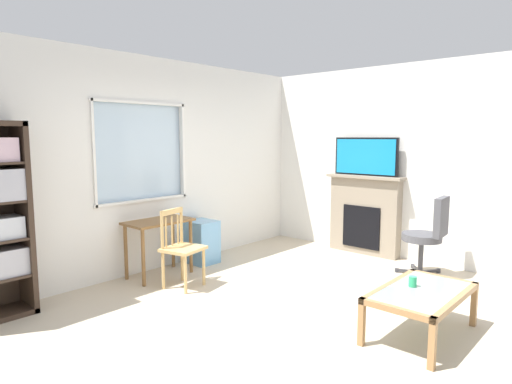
% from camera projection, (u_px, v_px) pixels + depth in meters
% --- Properties ---
extents(ground, '(6.22, 5.74, 0.02)m').
position_uv_depth(ground, '(298.00, 316.00, 4.27)').
color(ground, beige).
extents(wall_back_with_window, '(5.22, 0.15, 2.72)m').
position_uv_depth(wall_back_with_window, '(152.00, 166.00, 5.68)').
color(wall_back_with_window, white).
rests_on(wall_back_with_window, ground).
extents(wall_right, '(0.12, 4.94, 2.72)m').
position_uv_depth(wall_right, '(414.00, 163.00, 6.07)').
color(wall_right, white).
rests_on(wall_right, ground).
extents(desk_under_window, '(0.81, 0.47, 0.70)m').
position_uv_depth(desk_under_window, '(159.00, 230.00, 5.41)').
color(desk_under_window, brown).
rests_on(desk_under_window, ground).
extents(wooden_chair, '(0.50, 0.48, 0.90)m').
position_uv_depth(wooden_chair, '(181.00, 247.00, 5.04)').
color(wooden_chair, tan).
rests_on(wooden_chair, ground).
extents(plastic_drawer_unit, '(0.35, 0.40, 0.59)m').
position_uv_depth(plastic_drawer_unit, '(202.00, 242.00, 6.03)').
color(plastic_drawer_unit, '#72ADDB').
rests_on(plastic_drawer_unit, ground).
extents(fireplace, '(0.26, 1.16, 1.16)m').
position_uv_depth(fireplace, '(364.00, 214.00, 6.48)').
color(fireplace, gray).
rests_on(fireplace, ground).
extents(tv, '(0.06, 0.98, 0.55)m').
position_uv_depth(tv, '(366.00, 157.00, 6.36)').
color(tv, black).
rests_on(tv, fireplace).
extents(office_chair, '(0.57, 0.58, 1.00)m').
position_uv_depth(office_chair, '(429.00, 232.00, 5.41)').
color(office_chair, '#4C4C51').
rests_on(office_chair, ground).
extents(coffee_table, '(1.08, 0.63, 0.41)m').
position_uv_depth(coffee_table, '(421.00, 296.00, 3.80)').
color(coffee_table, '#8C9E99').
rests_on(coffee_table, ground).
extents(sippy_cup, '(0.07, 0.07, 0.09)m').
position_uv_depth(sippy_cup, '(413.00, 281.00, 3.88)').
color(sippy_cup, '#33B770').
rests_on(sippy_cup, coffee_table).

